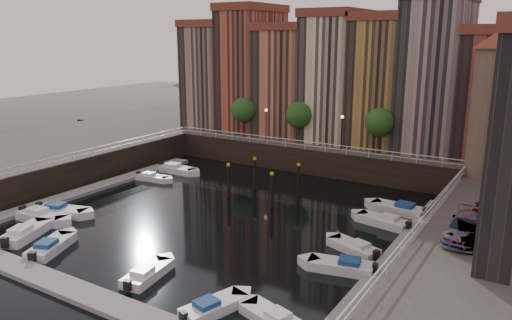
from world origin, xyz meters
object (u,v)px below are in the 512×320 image
Objects in this scene: boat_left_3 at (152,178)px; corner_tower at (498,101)px; car_c at (465,229)px; gangway at (446,196)px; boat_left_0 at (42,217)px; car_a at (488,207)px; car_b at (469,233)px; boat_left_1 at (61,211)px; mooring_pilings at (263,181)px.

corner_tower is at bearing 10.34° from boat_left_3.
corner_tower reaches higher than car_c.
gangway is at bearing 106.59° from car_c.
boat_left_0 is at bearing -93.73° from boat_left_3.
gangway is 8.21m from car_a.
car_b reaches higher than car_a.
car_c is (33.27, 5.63, 3.38)m from boat_left_1.
corner_tower reaches higher than car_b.
corner_tower is 2.59× the size of car_c.
boat_left_0 is (-13.12, -16.02, -1.25)m from mooring_pilings.
corner_tower is 3.22× the size of car_b.
car_b reaches higher than gangway.
boat_left_3 is at bearing -169.79° from gangway.
corner_tower is at bearing 92.95° from car_c.
car_c reaches higher than car_a.
car_a is (1.32, -11.32, -6.52)m from corner_tower.
car_b is at bearing -23.31° from mooring_pilings.
boat_left_0 is 1.23× the size of car_b.
gangway is at bearing 28.07° from boat_left_0.
car_a is at bearing 3.02° from boat_left_1.
car_c reaches higher than boat_left_0.
boat_left_3 is 0.98× the size of car_b.
corner_tower is 23.05m from mooring_pilings.
car_a reaches higher than mooring_pilings.
boat_left_3 is 1.07× the size of car_a.
gangway is 31.04m from boat_left_3.
mooring_pilings is 21.23m from car_a.
car_b is (33.56, 5.28, 3.31)m from boat_left_1.
boat_left_0 is at bearing 173.71° from car_b.
gangway reaches higher than boat_left_1.
boat_left_3 is at bearing 168.72° from car_c.
mooring_pilings is at bearing 176.67° from car_a.
corner_tower is 3.48× the size of car_a.
corner_tower is 40.87m from boat_left_1.
car_a is (4.22, -6.82, 1.76)m from gangway.
car_c is at bearing -5.99° from boat_left_1.
boat_left_3 is 35.39m from car_b.
boat_left_0 is 34.48m from car_c.
boat_left_1 is at bearing -169.93° from car_c.
corner_tower is at bearing 31.03° from boat_left_0.
mooring_pilings is 1.19× the size of car_c.
boat_left_3 is 35.05m from car_c.
car_c is at bearing -18.06° from boat_left_3.
car_a reaches higher than boat_left_0.
boat_left_3 is 0.79× the size of car_c.
car_c reaches higher than boat_left_1.
boat_left_1 is at bearing -145.07° from corner_tower.
gangway is 13.24m from car_c.
car_b is (3.92, -12.94, 1.79)m from gangway.
corner_tower reaches higher than gangway.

